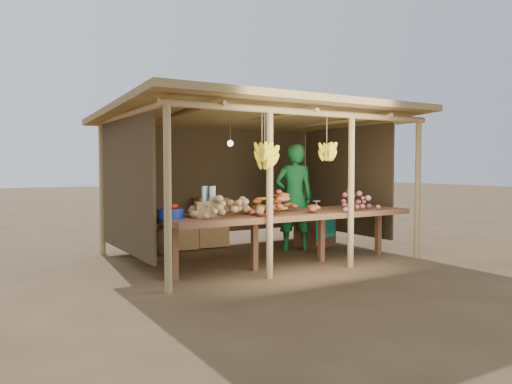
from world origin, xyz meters
TOP-DOWN VIEW (x-y plane):
  - ground at (0.00, 0.00)m, footprint 60.00×60.00m
  - stall_structure at (-0.03, 0.04)m, footprint 4.70×3.50m
  - counter at (0.00, -0.95)m, footprint 3.90×1.05m
  - potato_heap at (-1.10, -1.06)m, footprint 1.09×0.70m
  - sweet_potato_heap at (-0.21, -1.05)m, footprint 1.04×0.70m
  - onion_heap at (0.99, -1.24)m, footprint 0.93×0.71m
  - banana_pile at (-0.30, -0.75)m, footprint 0.57×0.40m
  - tomato_basin at (-1.81, -0.85)m, footprint 0.34×0.34m
  - bottle_box at (-1.34, -0.97)m, footprint 0.38×0.33m
  - vendor at (0.85, 0.13)m, footprint 0.79×0.67m
  - tarp_crate at (1.48, 0.33)m, footprint 0.91×0.86m
  - carton_stack at (-0.43, 1.20)m, footprint 1.20×0.50m
  - burlap_sacks at (-1.45, 0.86)m, footprint 0.74×0.39m

SIDE VIEW (x-z plane):
  - ground at x=0.00m, z-range 0.00..0.00m
  - burlap_sacks at x=-1.45m, z-range -0.03..0.49m
  - tarp_crate at x=1.48m, z-range -0.08..0.78m
  - carton_stack at x=-0.43m, z-range -0.05..0.83m
  - counter at x=0.00m, z-range 0.34..1.14m
  - tomato_basin at x=-1.81m, z-range 0.78..0.96m
  - vendor at x=0.85m, z-range 0.00..1.86m
  - bottle_box at x=-1.34m, z-range 0.75..1.16m
  - banana_pile at x=-0.30m, z-range 0.80..1.14m
  - onion_heap at x=0.99m, z-range 0.80..1.16m
  - sweet_potato_heap at x=-0.21m, z-range 0.80..1.16m
  - potato_heap at x=-1.10m, z-range 0.80..1.17m
  - stall_structure at x=-0.03m, z-range 0.70..3.14m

